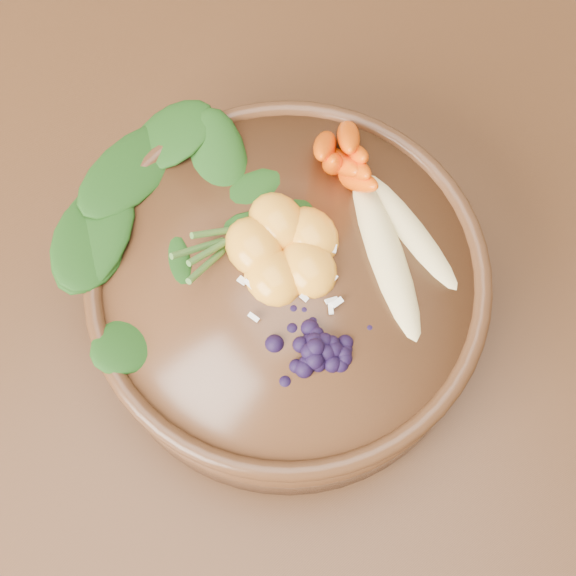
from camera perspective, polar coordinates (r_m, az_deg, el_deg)
name	(u,v)px	position (r m, az deg, el deg)	size (l,w,h in m)	color
ground	(227,510)	(1.32, -4.38, -15.49)	(4.00, 4.00, 0.00)	#381E0F
dining_table	(169,426)	(0.67, -8.44, -9.70)	(1.60, 0.90, 0.75)	#331C0C
stoneware_bowl	(288,293)	(0.56, 0.00, -0.37)	(0.27, 0.27, 0.07)	#51301B
kale_heap	(205,201)	(0.53, -5.92, 6.17)	(0.17, 0.16, 0.04)	#194311
carrot_cluster	(331,136)	(0.53, 3.08, 10.73)	(0.06, 0.06, 0.07)	#FF4E00
banana_halves	(401,233)	(0.53, 8.01, 3.87)	(0.07, 0.14, 0.03)	#E0CC84
mandarin_cluster	(284,241)	(0.52, -0.27, 3.33)	(0.08, 0.08, 0.03)	orange
blueberry_pile	(315,342)	(0.49, 1.96, -3.86)	(0.12, 0.09, 0.04)	black
coconut_flakes	(298,296)	(0.51, 0.72, -0.60)	(0.08, 0.06, 0.01)	white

